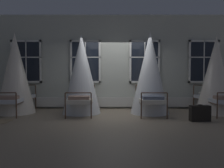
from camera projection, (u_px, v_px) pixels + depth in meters
ground at (116, 114)px, 7.52m from camera, size 21.40×21.40×0.00m
back_wall_with_windows at (116, 62)px, 8.73m from camera, size 11.70×0.10×3.54m
window_bank at (116, 83)px, 8.65m from camera, size 7.85×0.10×2.51m
cot_first at (16, 74)px, 7.64m from camera, size 1.28×1.93×2.69m
cot_second at (82, 75)px, 7.61m from camera, size 1.28×1.93×2.63m
cot_third at (151, 74)px, 7.60m from camera, size 1.28×1.93×2.72m
cot_fourth at (217, 76)px, 7.61m from camera, size 1.28×1.92×2.56m
suitcase_dark at (201, 113)px, 6.37m from camera, size 0.58×0.26×0.47m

